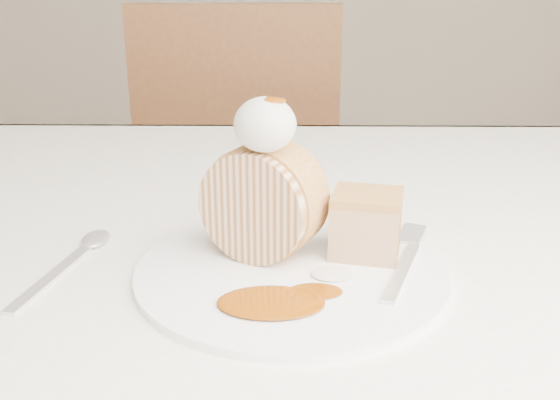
{
  "coord_description": "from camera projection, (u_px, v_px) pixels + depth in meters",
  "views": [
    {
      "loc": [
        0.05,
        -0.42,
        1.0
      ],
      "look_at": [
        0.04,
        0.09,
        0.82
      ],
      "focal_mm": 40.0,
      "sensor_mm": 36.0,
      "label": 1
    }
  ],
  "objects": [
    {
      "name": "table",
      "position": [
        246.0,
        296.0,
        0.69
      ],
      "size": [
        1.4,
        0.9,
        0.75
      ],
      "color": "white",
      "rests_on": "ground"
    },
    {
      "name": "whipped_cream",
      "position": [
        265.0,
        125.0,
        0.52
      ],
      "size": [
        0.05,
        0.05,
        0.05
      ],
      "primitive_type": "ellipsoid",
      "color": "silver",
      "rests_on": "roulade_slice"
    },
    {
      "name": "plate",
      "position": [
        291.0,
        270.0,
        0.55
      ],
      "size": [
        0.33,
        0.33,
        0.01
      ],
      "primitive_type": "cylinder",
      "rotation": [
        0.0,
        0.0,
        -0.22
      ],
      "color": "white",
      "rests_on": "table"
    },
    {
      "name": "spoon",
      "position": [
        51.0,
        278.0,
        0.54
      ],
      "size": [
        0.05,
        0.16,
        0.0
      ],
      "primitive_type": "cube",
      "rotation": [
        0.0,
        0.0,
        -0.19
      ],
      "color": "silver",
      "rests_on": "table"
    },
    {
      "name": "roulade_slice",
      "position": [
        263.0,
        202.0,
        0.55
      ],
      "size": [
        0.11,
        0.09,
        0.1
      ],
      "primitive_type": "cylinder",
      "rotation": [
        1.57,
        0.0,
        -0.45
      ],
      "color": "#CFB490",
      "rests_on": "plate"
    },
    {
      "name": "chair_far",
      "position": [
        239.0,
        176.0,
        1.51
      ],
      "size": [
        0.46,
        0.46,
        0.94
      ],
      "rotation": [
        0.0,
        0.0,
        3.19
      ],
      "color": "brown",
      "rests_on": "ground"
    },
    {
      "name": "fork",
      "position": [
        402.0,
        272.0,
        0.53
      ],
      "size": [
        0.08,
        0.16,
        0.0
      ],
      "primitive_type": "cube",
      "rotation": [
        0.0,
        0.0,
        -0.36
      ],
      "color": "silver",
      "rests_on": "plate"
    },
    {
      "name": "cake_chunk",
      "position": [
        366.0,
        228.0,
        0.56
      ],
      "size": [
        0.07,
        0.07,
        0.05
      ],
      "primitive_type": "cube",
      "rotation": [
        0.0,
        0.0,
        -0.22
      ],
      "color": "tan",
      "rests_on": "plate"
    },
    {
      "name": "caramel_drizzle",
      "position": [
        270.0,
        93.0,
        0.51
      ],
      "size": [
        0.03,
        0.02,
        0.01
      ],
      "primitive_type": "ellipsoid",
      "color": "#803A05",
      "rests_on": "whipped_cream"
    },
    {
      "name": "caramel_pool",
      "position": [
        271.0,
        302.0,
        0.48
      ],
      "size": [
        0.09,
        0.07,
        0.0
      ],
      "primitive_type": null,
      "rotation": [
        0.0,
        0.0,
        -0.22
      ],
      "color": "#803A05",
      "rests_on": "plate"
    }
  ]
}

